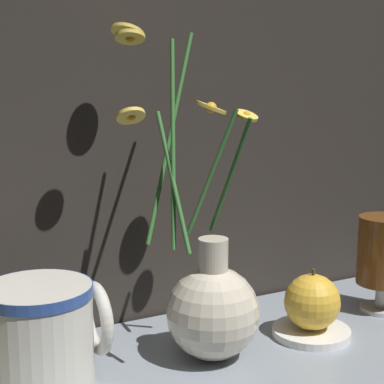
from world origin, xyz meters
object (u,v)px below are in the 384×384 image
(vase_with_flowers, at_px, (212,303))
(tea_glass, at_px, (383,253))
(orange_fruit, at_px, (312,302))
(ceramic_pitcher, at_px, (41,331))

(vase_with_flowers, distance_m, tea_glass, 0.29)
(vase_with_flowers, relative_size, tea_glass, 2.85)
(vase_with_flowers, xyz_separation_m, tea_glass, (0.29, 0.02, 0.02))
(tea_glass, distance_m, orange_fruit, 0.15)
(vase_with_flowers, relative_size, ceramic_pitcher, 2.75)
(ceramic_pitcher, xyz_separation_m, tea_glass, (0.48, -0.00, 0.02))
(vase_with_flowers, distance_m, orange_fruit, 0.15)
(tea_glass, bearing_deg, vase_with_flowers, -176.64)
(ceramic_pitcher, bearing_deg, vase_with_flowers, -6.18)
(tea_glass, relative_size, orange_fruit, 1.71)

